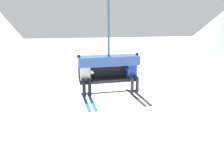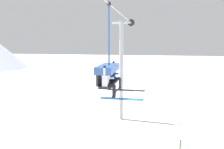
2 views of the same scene
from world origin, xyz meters
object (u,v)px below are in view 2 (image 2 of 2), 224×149
Objects in this scene: skier_white at (109,82)px; skier_blue at (115,75)px; lift_tower_far at (121,69)px; chairlift_chair at (107,71)px.

skier_white and skier_blue have the same top height.
lift_tower_far is 5.05× the size of skier_blue.
lift_tower_far is 5.05× the size of skier_white.
skier_white is (-0.79, -0.21, -0.31)m from chairlift_chair.
skier_blue is (1.58, 0.00, 0.00)m from skier_white.
chairlift_chair is at bearing -175.60° from lift_tower_far.
skier_blue is at bearing -15.08° from chairlift_chair.
chairlift_chair is 2.19× the size of skier_blue.
skier_white is 1.00× the size of skier_blue.
lift_tower_far reaches higher than skier_blue.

